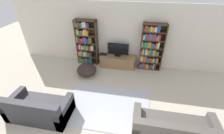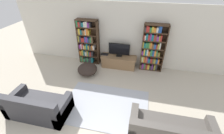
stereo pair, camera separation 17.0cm
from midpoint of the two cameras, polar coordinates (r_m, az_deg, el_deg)
The scene contains 10 objects.
wall_back at distance 6.22m, azimuth 3.67°, elevation 11.91°, with size 8.80×0.06×2.60m.
bookshelf_left at distance 6.52m, azimuth -8.57°, elevation 9.27°, with size 0.90×0.30×1.92m.
bookshelf_right at distance 6.15m, azimuth 15.76°, elevation 6.77°, with size 0.90×0.30×1.92m.
tv_stand at distance 6.40m, azimuth 3.30°, elevation 2.05°, with size 1.49×0.51×0.49m.
television at distance 6.17m, azimuth 3.53°, elevation 6.63°, with size 0.87×0.16×0.57m.
laptop at distance 6.43m, azimuth -2.10°, elevation 4.90°, with size 0.32×0.21×0.03m.
area_rug at distance 4.80m, azimuth -1.40°, elevation -14.44°, with size 2.59×1.80×0.02m.
couch_left_sectional at distance 4.84m, azimuth -25.40°, elevation -13.53°, with size 1.71×0.90×0.84m.
couch_right_sofa at distance 4.16m, azimuth 22.56°, elevation -22.21°, with size 1.96×0.83×0.84m.
beanbag_ottoman at distance 6.01m, azimuth -8.55°, elevation -0.85°, with size 0.77×0.77×0.45m, color #2D231E.
Camera 2 is at (0.97, -1.48, 3.56)m, focal length 24.00 mm.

